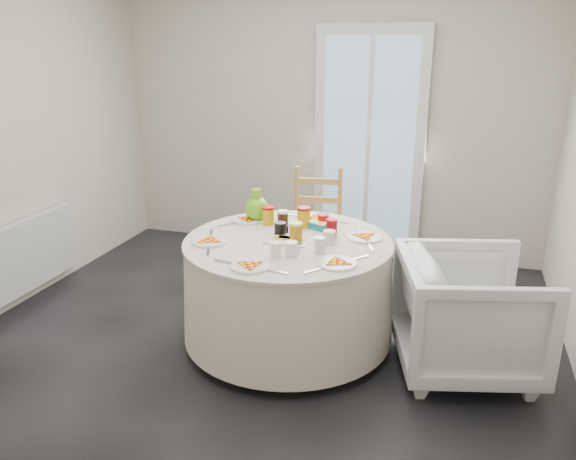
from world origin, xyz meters
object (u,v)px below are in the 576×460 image
(wooden_chair, at_px, (315,227))
(armchair, at_px, (469,312))
(radiator, at_px, (31,253))
(table, at_px, (288,290))
(green_pitcher, at_px, (257,201))

(wooden_chair, height_order, armchair, wooden_chair)
(radiator, xyz_separation_m, table, (2.12, -0.05, -0.01))
(armchair, bearing_deg, radiator, 74.01)
(table, height_order, green_pitcher, green_pitcher)
(wooden_chair, relative_size, armchair, 1.16)
(wooden_chair, bearing_deg, radiator, -161.10)
(radiator, relative_size, table, 0.72)
(table, distance_m, green_pitcher, 0.69)
(table, relative_size, green_pitcher, 6.20)
(radiator, relative_size, armchair, 1.21)
(wooden_chair, bearing_deg, table, -93.01)
(table, distance_m, wooden_chair, 1.07)
(radiator, distance_m, armchair, 3.28)
(radiator, xyz_separation_m, armchair, (3.28, -0.06, 0.01))
(wooden_chair, height_order, green_pitcher, green_pitcher)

